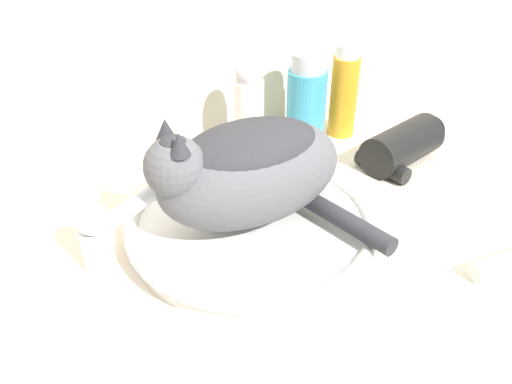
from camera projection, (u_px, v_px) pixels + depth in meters
sink_basin at (251, 225)px, 0.82m from camera, size 0.38×0.38×0.04m
cat at (247, 168)px, 0.76m from camera, size 0.29×0.26×0.18m
faucet at (103, 229)px, 0.74m from camera, size 0.13×0.06×0.13m
shampoo_bottle_tall at (344, 92)px, 1.07m from camera, size 0.05×0.05×0.19m
lotion_bottle_white at (249, 113)px, 0.98m from camera, size 0.05×0.05×0.19m
mouthwash_bottle at (306, 102)px, 1.04m from camera, size 0.08×0.08×0.19m
hair_dryer at (402, 146)px, 1.00m from camera, size 0.19×0.12×0.08m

